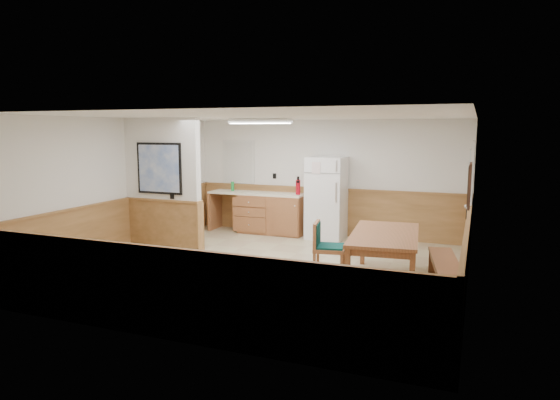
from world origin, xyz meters
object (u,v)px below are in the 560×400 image
at_px(dining_chair, 324,244).
at_px(soap_bottle, 233,186).
at_px(dining_bench, 445,267).
at_px(fire_extinguisher, 298,187).
at_px(refrigerator, 327,198).
at_px(dining_table, 385,239).

distance_m(dining_chair, soap_bottle, 4.04).
height_order(dining_bench, fire_extinguisher, fire_extinguisher).
distance_m(refrigerator, fire_extinguisher, 0.68).
bearing_deg(refrigerator, soap_bottle, 178.21).
height_order(dining_bench, dining_chair, dining_chair).
distance_m(refrigerator, soap_bottle, 2.26).
relative_size(refrigerator, fire_extinguisher, 4.43).
bearing_deg(dining_table, dining_bench, -12.25).
bearing_deg(dining_table, soap_bottle, 139.63).
bearing_deg(refrigerator, dining_bench, -45.94).
height_order(dining_bench, soap_bottle, soap_bottle).
distance_m(dining_table, soap_bottle, 4.79).
relative_size(dining_bench, soap_bottle, 7.56).
xyz_separation_m(fire_extinguisher, soap_bottle, (-1.61, 0.06, -0.07)).
height_order(dining_table, dining_chair, dining_chair).
distance_m(dining_bench, soap_bottle, 5.62).
height_order(refrigerator, dining_chair, refrigerator).
distance_m(refrigerator, dining_bench, 3.76).
xyz_separation_m(dining_table, soap_bottle, (-3.94, 2.70, 0.35)).
xyz_separation_m(dining_chair, soap_bottle, (-2.98, 2.69, 0.51)).
height_order(refrigerator, soap_bottle, refrigerator).
bearing_deg(dining_bench, soap_bottle, 140.20).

